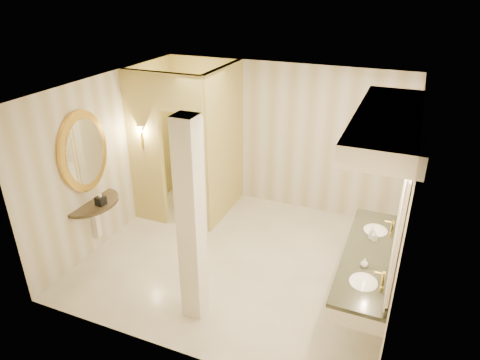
# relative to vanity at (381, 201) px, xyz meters

# --- Properties ---
(floor) EXTENTS (4.50, 4.50, 0.00)m
(floor) POSITION_rel_vanity_xyz_m (-1.98, 0.40, -1.63)
(floor) COLOR silver
(floor) RESTS_ON ground
(ceiling) EXTENTS (4.50, 4.50, 0.00)m
(ceiling) POSITION_rel_vanity_xyz_m (-1.98, 0.40, 1.07)
(ceiling) COLOR silver
(ceiling) RESTS_ON wall_back
(wall_back) EXTENTS (4.50, 0.02, 2.70)m
(wall_back) POSITION_rel_vanity_xyz_m (-1.98, 2.40, -0.28)
(wall_back) COLOR beige
(wall_back) RESTS_ON floor
(wall_front) EXTENTS (4.50, 0.02, 2.70)m
(wall_front) POSITION_rel_vanity_xyz_m (-1.98, -1.60, -0.28)
(wall_front) COLOR beige
(wall_front) RESTS_ON floor
(wall_left) EXTENTS (0.02, 4.00, 2.70)m
(wall_left) POSITION_rel_vanity_xyz_m (-4.23, 0.40, -0.28)
(wall_left) COLOR beige
(wall_left) RESTS_ON floor
(wall_right) EXTENTS (0.02, 4.00, 2.70)m
(wall_right) POSITION_rel_vanity_xyz_m (0.27, 0.40, -0.28)
(wall_right) COLOR beige
(wall_right) RESTS_ON floor
(toilet_closet) EXTENTS (1.50, 1.55, 2.70)m
(toilet_closet) POSITION_rel_vanity_xyz_m (-3.11, 1.36, -0.24)
(toilet_closet) COLOR tan
(toilet_closet) RESTS_ON floor
(wall_sconce) EXTENTS (0.14, 0.14, 0.42)m
(wall_sconce) POSITION_rel_vanity_xyz_m (-3.90, 0.83, 0.10)
(wall_sconce) COLOR gold
(wall_sconce) RESTS_ON toilet_closet
(vanity) EXTENTS (0.75, 2.39, 2.09)m
(vanity) POSITION_rel_vanity_xyz_m (0.00, 0.00, 0.00)
(vanity) COLOR white
(vanity) RESTS_ON floor
(console_shelf) EXTENTS (0.96, 0.96, 1.93)m
(console_shelf) POSITION_rel_vanity_xyz_m (-4.19, -0.23, -0.29)
(console_shelf) COLOR black
(console_shelf) RESTS_ON floor
(pillar) EXTENTS (0.27, 0.27, 2.70)m
(pillar) POSITION_rel_vanity_xyz_m (-2.06, -0.91, -0.28)
(pillar) COLOR white
(pillar) RESTS_ON floor
(tissue_box) EXTENTS (0.15, 0.15, 0.13)m
(tissue_box) POSITION_rel_vanity_xyz_m (-3.98, -0.26, -0.69)
(tissue_box) COLOR black
(tissue_box) RESTS_ON console_shelf
(toilet) EXTENTS (0.51, 0.74, 0.69)m
(toilet) POSITION_rel_vanity_xyz_m (-3.14, 1.90, -1.28)
(toilet) COLOR white
(toilet) RESTS_ON floor
(soap_bottle_a) EXTENTS (0.09, 0.09, 0.15)m
(soap_bottle_a) POSITION_rel_vanity_xyz_m (-0.02, 0.32, -0.68)
(soap_bottle_a) COLOR beige
(soap_bottle_a) RESTS_ON vanity
(soap_bottle_b) EXTENTS (0.11, 0.11, 0.11)m
(soap_bottle_b) POSITION_rel_vanity_xyz_m (-0.06, -0.31, -0.70)
(soap_bottle_b) COLOR silver
(soap_bottle_b) RESTS_ON vanity
(soap_bottle_c) EXTENTS (0.10, 0.10, 0.19)m
(soap_bottle_c) POSITION_rel_vanity_xyz_m (-0.06, 0.36, -0.66)
(soap_bottle_c) COLOR #C6B28C
(soap_bottle_c) RESTS_ON vanity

